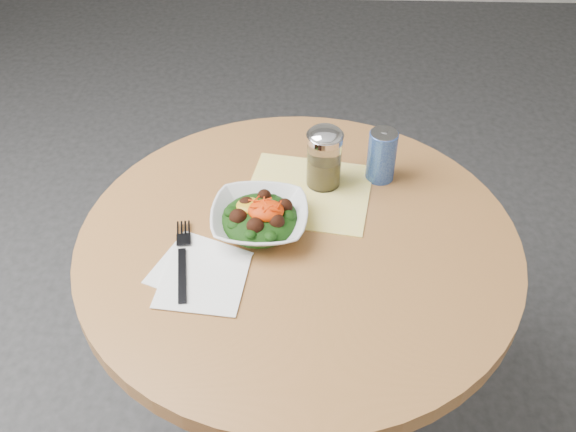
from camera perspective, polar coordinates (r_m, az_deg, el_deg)
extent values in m
plane|color=#2A2A2C|center=(1.90, 0.67, -18.60)|extent=(6.00, 6.00, 0.00)
cylinder|color=black|center=(1.88, 0.68, -18.37)|extent=(0.52, 0.52, 0.03)
cylinder|color=black|center=(1.60, 0.77, -12.20)|extent=(0.10, 0.10, 0.71)
cylinder|color=#C07C45|center=(1.32, 0.92, -2.46)|extent=(0.90, 0.90, 0.04)
cube|color=yellow|center=(1.41, 1.80, 2.13)|extent=(0.30, 0.28, 0.00)
cube|color=white|center=(1.25, -7.93, -4.57)|extent=(0.21, 0.21, 0.00)
cube|color=white|center=(1.22, -7.58, -5.72)|extent=(0.17, 0.17, 0.00)
imported|color=white|center=(1.31, -2.53, -0.29)|extent=(0.20, 0.20, 0.05)
ellipsoid|color=black|center=(1.31, -2.53, -0.34)|extent=(0.16, 0.16, 0.06)
ellipsoid|color=gold|center=(1.30, -3.52, 0.93)|extent=(0.05, 0.05, 0.02)
ellipsoid|color=#F34805|center=(1.29, -1.97, 0.49)|extent=(0.07, 0.06, 0.03)
cube|color=black|center=(1.24, -9.39, -5.21)|extent=(0.04, 0.14, 0.00)
cube|color=black|center=(1.32, -9.27, -1.61)|extent=(0.04, 0.08, 0.00)
cylinder|color=silver|center=(1.40, 3.22, 4.84)|extent=(0.08, 0.08, 0.11)
cylinder|color=olive|center=(1.42, 3.18, 4.02)|extent=(0.06, 0.06, 0.06)
cylinder|color=silver|center=(1.36, 3.32, 6.97)|extent=(0.08, 0.08, 0.01)
ellipsoid|color=silver|center=(1.36, 3.33, 7.21)|extent=(0.08, 0.08, 0.03)
cylinder|color=navy|center=(1.43, 8.32, 5.30)|extent=(0.06, 0.06, 0.12)
cylinder|color=#B5B5BC|center=(1.40, 8.56, 7.30)|extent=(0.06, 0.06, 0.00)
cube|color=#B5B5BC|center=(1.40, 8.66, 7.54)|extent=(0.02, 0.02, 0.00)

